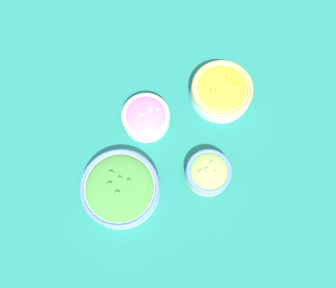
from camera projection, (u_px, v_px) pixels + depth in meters
ground_plane at (168, 147)px, 1.00m from camera, size 3.00×3.00×0.00m
bowl_broccoli at (120, 188)px, 0.94m from camera, size 0.20×0.20×0.06m
bowl_red_onion at (146, 117)px, 0.99m from camera, size 0.13×0.13×0.07m
bowl_squash at (222, 91)px, 1.01m from camera, size 0.17×0.17×0.07m
bowl_lettuce at (209, 172)px, 0.95m from camera, size 0.12×0.12×0.07m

